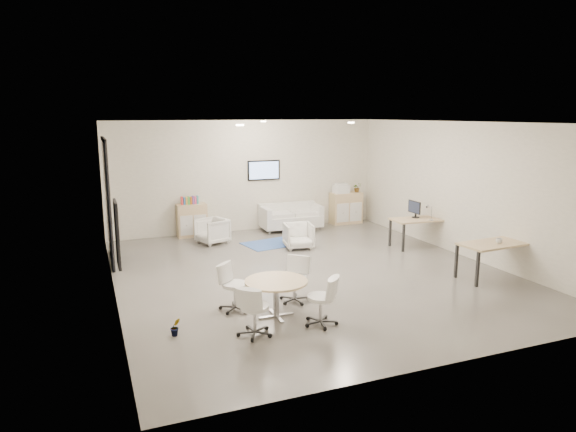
# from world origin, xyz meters

# --- Properties ---
(room_shell) EXTENTS (9.60, 10.60, 4.80)m
(room_shell) POSITION_xyz_m (0.00, 0.00, 1.60)
(room_shell) COLOR #595651
(room_shell) RESTS_ON ground
(glass_door) EXTENTS (0.09, 1.90, 2.85)m
(glass_door) POSITION_xyz_m (-3.95, 2.51, 1.50)
(glass_door) COLOR black
(glass_door) RESTS_ON room_shell
(artwork) EXTENTS (0.05, 0.54, 1.04)m
(artwork) POSITION_xyz_m (-3.97, -1.60, 1.55)
(artwork) COLOR black
(artwork) RESTS_ON room_shell
(wall_tv) EXTENTS (0.98, 0.06, 0.58)m
(wall_tv) POSITION_xyz_m (0.50, 4.46, 1.75)
(wall_tv) COLOR black
(wall_tv) RESTS_ON room_shell
(ceiling_spots) EXTENTS (3.14, 4.14, 0.03)m
(ceiling_spots) POSITION_xyz_m (-0.20, 0.83, 3.18)
(ceiling_spots) COLOR #FFEAC6
(ceiling_spots) RESTS_ON room_shell
(sideboard_left) EXTENTS (0.81, 0.42, 0.92)m
(sideboard_left) POSITION_xyz_m (-1.70, 4.26, 0.46)
(sideboard_left) COLOR tan
(sideboard_left) RESTS_ON room_shell
(sideboard_right) EXTENTS (0.97, 0.47, 0.97)m
(sideboard_right) POSITION_xyz_m (3.12, 4.24, 0.48)
(sideboard_right) COLOR tan
(sideboard_right) RESTS_ON room_shell
(books) EXTENTS (0.47, 0.14, 0.22)m
(books) POSITION_xyz_m (-1.74, 4.27, 1.03)
(books) COLOR red
(books) RESTS_ON sideboard_left
(printer) EXTENTS (0.45, 0.38, 0.31)m
(printer) POSITION_xyz_m (2.94, 4.24, 1.11)
(printer) COLOR white
(printer) RESTS_ON sideboard_right
(loveseat) EXTENTS (1.78, 0.92, 0.66)m
(loveseat) POSITION_xyz_m (1.17, 4.05, 0.36)
(loveseat) COLOR silver
(loveseat) RESTS_ON room_shell
(blue_rug) EXTENTS (1.69, 1.28, 0.01)m
(blue_rug) POSITION_xyz_m (0.13, 2.65, 0.01)
(blue_rug) COLOR #335B9C
(blue_rug) RESTS_ON room_shell
(armchair_left) EXTENTS (0.87, 0.89, 0.73)m
(armchair_left) POSITION_xyz_m (-1.36, 3.29, 0.37)
(armchair_left) COLOR silver
(armchair_left) RESTS_ON room_shell
(armchair_right) EXTENTS (0.78, 0.75, 0.71)m
(armchair_right) POSITION_xyz_m (0.57, 1.98, 0.35)
(armchair_right) COLOR silver
(armchair_right) RESTS_ON room_shell
(desk_rear) EXTENTS (1.45, 0.79, 0.73)m
(desk_rear) POSITION_xyz_m (3.51, 1.00, 0.66)
(desk_rear) COLOR tan
(desk_rear) RESTS_ON room_shell
(desk_front) EXTENTS (1.51, 0.83, 0.76)m
(desk_front) POSITION_xyz_m (3.38, -1.76, 0.68)
(desk_front) COLOR tan
(desk_front) RESTS_ON room_shell
(monitor) EXTENTS (0.20, 0.50, 0.44)m
(monitor) POSITION_xyz_m (3.47, 1.15, 0.97)
(monitor) COLOR black
(monitor) RESTS_ON desk_rear
(round_table) EXTENTS (1.06, 1.06, 0.64)m
(round_table) POSITION_xyz_m (-1.53, -2.05, 0.56)
(round_table) COLOR tan
(round_table) RESTS_ON room_shell
(meeting_chairs) EXTENTS (1.94, 1.94, 0.82)m
(meeting_chairs) POSITION_xyz_m (-1.53, -2.05, 0.41)
(meeting_chairs) COLOR white
(meeting_chairs) RESTS_ON room_shell
(plant_cabinet) EXTENTS (0.27, 0.30, 0.22)m
(plant_cabinet) POSITION_xyz_m (3.50, 4.24, 1.08)
(plant_cabinet) COLOR #3F7F3F
(plant_cabinet) RESTS_ON sideboard_right
(plant_floor) EXTENTS (0.21, 0.31, 0.13)m
(plant_floor) POSITION_xyz_m (-3.24, -2.19, 0.06)
(plant_floor) COLOR #3F7F3F
(plant_floor) RESTS_ON room_shell
(cup) EXTENTS (0.14, 0.12, 0.13)m
(cup) POSITION_xyz_m (3.44, -1.82, 0.82)
(cup) COLOR white
(cup) RESTS_ON desk_front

